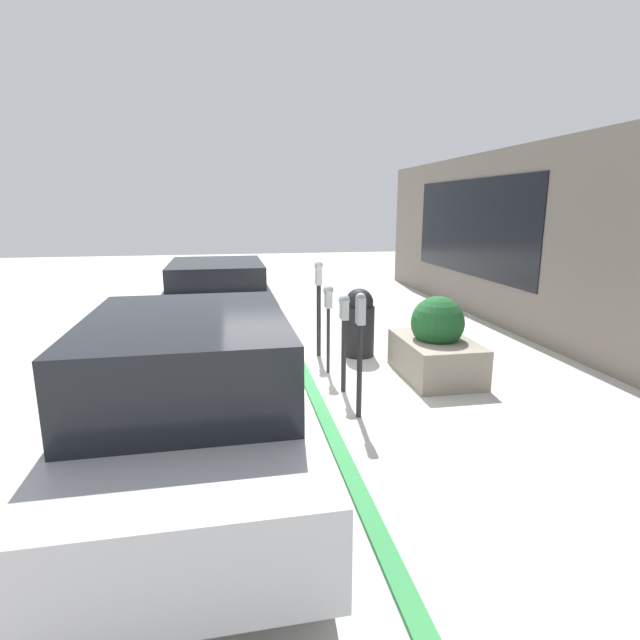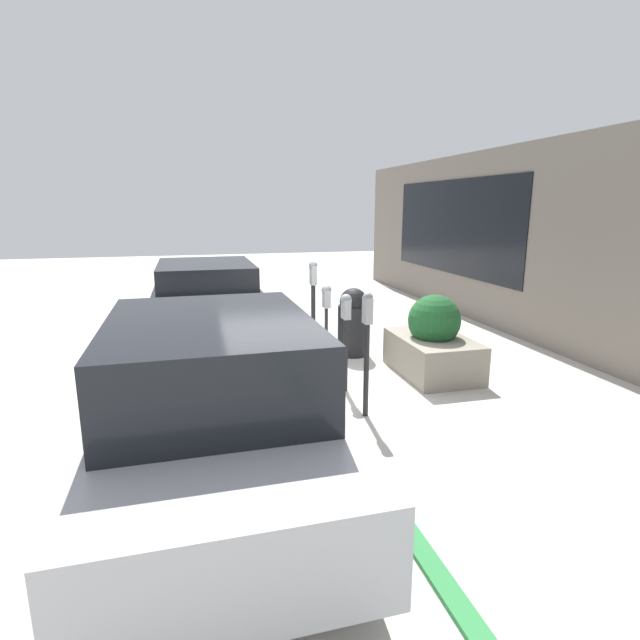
% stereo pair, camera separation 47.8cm
% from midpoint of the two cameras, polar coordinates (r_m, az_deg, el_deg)
% --- Properties ---
extents(ground_plane, '(40.00, 40.00, 0.00)m').
position_cam_midpoint_polar(ground_plane, '(7.24, -2.64, -7.17)').
color(ground_plane, beige).
extents(curb_strip, '(19.00, 0.16, 0.04)m').
position_cam_midpoint_polar(curb_strip, '(7.22, -3.26, -7.07)').
color(curb_strip, '#338C47').
rests_on(curb_strip, ground_plane).
extents(building_facade, '(19.00, 0.17, 3.63)m').
position_cam_midpoint_polar(building_facade, '(8.87, 27.05, 7.24)').
color(building_facade, slate).
rests_on(building_facade, ground_plane).
extents(parking_meter_nearest, '(0.14, 0.12, 1.52)m').
position_cam_midpoint_polar(parking_meter_nearest, '(5.84, 3.06, -1.90)').
color(parking_meter_nearest, '#232326').
rests_on(parking_meter_nearest, ground_plane).
extents(parking_meter_second, '(0.18, 0.15, 1.35)m').
position_cam_midpoint_polar(parking_meter_second, '(6.65, 0.92, -0.42)').
color(parking_meter_second, '#232326').
rests_on(parking_meter_second, ground_plane).
extents(parking_meter_middle, '(0.18, 0.15, 1.35)m').
position_cam_midpoint_polar(parking_meter_middle, '(7.38, -1.12, 1.55)').
color(parking_meter_middle, '#232326').
rests_on(parking_meter_middle, ground_plane).
extents(parking_meter_fourth, '(0.17, 0.14, 1.61)m').
position_cam_midpoint_polar(parking_meter_fourth, '(8.24, -2.44, 3.01)').
color(parking_meter_fourth, '#232326').
rests_on(parking_meter_fourth, ground_plane).
extents(planter_box, '(1.51, 0.99, 1.21)m').
position_cam_midpoint_polar(planter_box, '(7.60, 11.04, -2.66)').
color(planter_box, gray).
rests_on(planter_box, ground_plane).
extents(parked_car_front, '(4.13, 1.87, 1.62)m').
position_cam_midpoint_polar(parked_car_front, '(4.43, -15.17, -9.42)').
color(parked_car_front, '#B7B7BC').
rests_on(parked_car_front, ground_plane).
extents(parked_car_middle, '(4.34, 2.00, 1.46)m').
position_cam_midpoint_polar(parked_car_middle, '(9.78, -14.20, 2.47)').
color(parked_car_middle, black).
rests_on(parked_car_middle, ground_plane).
extents(trash_bin, '(0.52, 0.52, 1.15)m').
position_cam_midpoint_polar(trash_bin, '(8.41, 2.19, -0.21)').
color(trash_bin, black).
rests_on(trash_bin, ground_plane).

